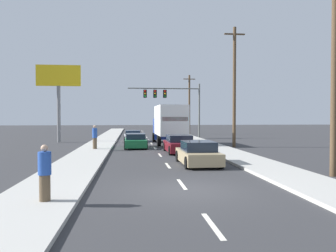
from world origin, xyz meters
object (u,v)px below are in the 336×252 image
object	(u,v)px
pedestrian_mid_block	(95,137)
car_white	(133,136)
utility_pole_far	(189,104)
car_green	(136,141)
roadside_billboard	(59,86)
utility_pole_near	(334,64)
utility_pole_mid	(234,86)
car_maroon	(179,144)
car_tan	(198,154)
traffic_signal_mast	(167,97)
pedestrian_near_corner	(45,173)
box_truck	(169,123)

from	to	relation	value
pedestrian_mid_block	car_white	bearing A→B (deg)	73.08
utility_pole_far	car_green	bearing A→B (deg)	-111.01
roadside_billboard	car_white	bearing A→B (deg)	6.02
utility_pole_near	utility_pole_mid	world-z (taller)	utility_pole_mid
utility_pole_mid	car_maroon	bearing A→B (deg)	-144.14
pedestrian_mid_block	car_tan	bearing A→B (deg)	-52.53
car_maroon	traffic_signal_mast	bearing A→B (deg)	87.24
pedestrian_mid_block	utility_pole_mid	bearing A→B (deg)	8.19
traffic_signal_mast	pedestrian_mid_block	xyz separation A→B (m)	(-7.09, -14.05, -3.96)
utility_pole_near	utility_pole_mid	bearing A→B (deg)	90.12
traffic_signal_mast	utility_pole_near	world-z (taller)	utility_pole_near
car_green	utility_pole_near	xyz separation A→B (m)	(8.49, -14.59, 4.36)
car_tan	utility_pole_far	size ratio (longest dim) A/B	0.46
car_white	roadside_billboard	size ratio (longest dim) A/B	0.55
traffic_signal_mast	pedestrian_near_corner	size ratio (longest dim) A/B	5.27
utility_pole_mid	roadside_billboard	world-z (taller)	utility_pole_mid
box_truck	utility_pole_far	distance (m)	19.31
car_maroon	car_tan	xyz separation A→B (m)	(0.14, -6.25, -0.01)
box_truck	utility_pole_far	size ratio (longest dim) A/B	0.89
car_tan	pedestrian_mid_block	size ratio (longest dim) A/B	2.25
car_maroon	utility_pole_far	distance (m)	26.86
pedestrian_near_corner	pedestrian_mid_block	bearing A→B (deg)	90.98
pedestrian_near_corner	roadside_billboard	bearing A→B (deg)	100.88
car_white	car_green	distance (m)	7.73
car_white	box_truck	world-z (taller)	box_truck
car_tan	traffic_signal_mast	world-z (taller)	traffic_signal_mast
car_maroon	roadside_billboard	distance (m)	16.37
car_green	car_tan	xyz separation A→B (m)	(3.28, -10.42, 0.03)
car_maroon	car_tan	bearing A→B (deg)	-88.68
utility_pole_near	roadside_billboard	size ratio (longest dim) A/B	1.21
utility_pole_near	roadside_billboard	bearing A→B (deg)	127.01
traffic_signal_mast	car_white	bearing A→B (deg)	-133.73
utility_pole_far	pedestrian_mid_block	world-z (taller)	utility_pole_far
box_truck	roadside_billboard	xyz separation A→B (m)	(-10.99, 3.51, 3.67)
utility_pole_far	pedestrian_near_corner	bearing A→B (deg)	-105.72
car_tan	car_green	bearing A→B (deg)	107.49
roadside_billboard	pedestrian_mid_block	distance (m)	11.06
utility_pole_far	pedestrian_mid_block	bearing A→B (deg)	-115.87
roadside_billboard	pedestrian_mid_block	world-z (taller)	roadside_billboard
car_white	utility_pole_mid	bearing A→B (deg)	-42.87
utility_pole_near	traffic_signal_mast	bearing A→B (deg)	99.73
box_truck	car_tan	bearing A→B (deg)	-89.87
utility_pole_far	traffic_signal_mast	bearing A→B (deg)	-114.53
pedestrian_mid_block	car_maroon	bearing A→B (deg)	-19.00
car_green	roadside_billboard	world-z (taller)	roadside_billboard
box_truck	roadside_billboard	bearing A→B (deg)	162.28
utility_pole_far	utility_pole_near	bearing A→B (deg)	-89.85
roadside_billboard	traffic_signal_mast	bearing A→B (deg)	23.70
traffic_signal_mast	roadside_billboard	world-z (taller)	roadside_billboard
traffic_signal_mast	utility_pole_mid	xyz separation A→B (m)	(4.54, -12.38, 0.27)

